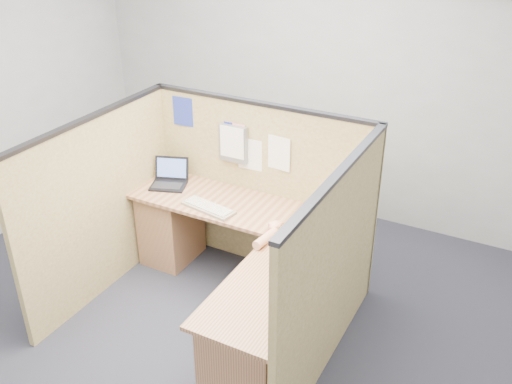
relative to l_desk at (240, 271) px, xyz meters
The scene contains 13 objects.
floor 0.52m from the l_desk, 122.80° to the right, with size 5.00×5.00×0.00m, color black.
wall_back 2.22m from the l_desk, 95.35° to the left, with size 5.00×5.00×0.00m, color #97999B.
cubicle_partitions 0.44m from the l_desk, 142.47° to the left, with size 2.06×1.83×1.53m.
l_desk is the anchor object (origin of this frame).
laptop 1.11m from the l_desk, 154.08° to the left, with size 0.36×0.38×0.22m.
keyboard 0.58m from the l_desk, 151.96° to the left, with size 0.49×0.24×0.03m.
mouse 0.46m from the l_desk, 41.89° to the left, with size 0.10×0.06×0.04m, color silver.
hand_forearm 0.44m from the l_desk, 14.35° to the left, with size 0.11×0.37×0.08m.
blue_poster 1.49m from the l_desk, 143.81° to the left, with size 0.19×0.00×0.26m, color navy.
american_flag 1.17m from the l_desk, 123.07° to the left, with size 0.20×0.01×0.34m.
file_holder 1.08m from the l_desk, 122.59° to the left, with size 0.26×0.05×0.33m.
paper_left 0.99m from the l_desk, 111.91° to the left, with size 0.22×0.00×0.28m, color white.
paper_right 1.00m from the l_desk, 91.48° to the left, with size 0.23×0.00×0.29m, color white.
Camera 1 is at (2.00, -2.87, 3.02)m, focal length 40.00 mm.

